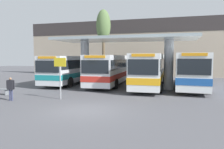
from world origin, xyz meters
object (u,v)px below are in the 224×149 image
transit_bus_right_bay (150,69)px  transit_bus_left_bay (72,68)px  waiting_bench_near_pillar (0,90)px  poplar_tree_behind_left (103,27)px  transit_bus_center_bay (112,68)px  transit_bus_far_right_bay (192,69)px  info_sign_platform (60,70)px  parked_car_street (141,70)px  pedestrian_waiting (11,87)px

transit_bus_right_bay → transit_bus_left_bay: bearing=-6.1°
waiting_bench_near_pillar → poplar_tree_behind_left: size_ratio=0.18×
transit_bus_center_bay → transit_bus_far_right_bay: size_ratio=1.06×
info_sign_platform → poplar_tree_behind_left: (-1.74, 14.57, 4.89)m
transit_bus_left_bay → transit_bus_far_right_bay: size_ratio=0.92×
transit_bus_center_bay → waiting_bench_near_pillar: 11.31m
transit_bus_center_bay → transit_bus_far_right_bay: 8.24m
transit_bus_far_right_bay → parked_car_street: (-6.23, 8.64, -0.78)m
poplar_tree_behind_left → parked_car_street: poplar_tree_behind_left is taller
waiting_bench_near_pillar → transit_bus_left_bay: bearing=76.2°
transit_bus_left_bay → poplar_tree_behind_left: 8.04m
transit_bus_left_bay → transit_bus_far_right_bay: bearing=178.9°
pedestrian_waiting → parked_car_street: bearing=61.6°
transit_bus_far_right_bay → waiting_bench_near_pillar: size_ratio=6.81×
pedestrian_waiting → poplar_tree_behind_left: size_ratio=0.17×
transit_bus_center_bay → poplar_tree_behind_left: bearing=-64.8°
transit_bus_left_bay → info_sign_platform: bearing=110.1°
transit_bus_right_bay → transit_bus_far_right_bay: (3.94, 0.89, 0.03)m
transit_bus_center_bay → transit_bus_left_bay: bearing=6.3°
transit_bus_right_bay → parked_car_street: size_ratio=2.31×
transit_bus_center_bay → parked_car_street: (1.99, 8.11, -0.70)m
transit_bus_left_bay → transit_bus_right_bay: bearing=173.4°
transit_bus_far_right_bay → parked_car_street: size_ratio=2.40×
transit_bus_left_bay → pedestrian_waiting: 10.20m
transit_bus_left_bay → pedestrian_waiting: (0.56, -10.15, -0.75)m
transit_bus_far_right_bay → poplar_tree_behind_left: 13.32m
transit_bus_center_bay → parked_car_street: bearing=-106.5°
poplar_tree_behind_left → parked_car_street: (4.70, 3.01, -5.91)m
pedestrian_waiting → parked_car_street: parked_car_street is taller
transit_bus_left_bay → pedestrian_waiting: transit_bus_left_bay is taller
transit_bus_far_right_bay → poplar_tree_behind_left: bearing=-25.2°
waiting_bench_near_pillar → transit_bus_far_right_bay: bearing=30.1°
transit_bus_right_bay → pedestrian_waiting: size_ratio=6.98×
transit_bus_left_bay → transit_bus_far_right_bay: transit_bus_far_right_bay is taller
poplar_tree_behind_left → transit_bus_center_bay: bearing=-62.1°
transit_bus_far_right_bay → pedestrian_waiting: size_ratio=7.23×
transit_bus_left_bay → transit_bus_far_right_bay: 12.74m
transit_bus_left_bay → waiting_bench_near_pillar: bearing=74.3°
waiting_bench_near_pillar → poplar_tree_behind_left: bearing=74.8°
info_sign_platform → transit_bus_center_bay: bearing=84.2°
pedestrian_waiting → transit_bus_left_bay: bearing=82.1°
waiting_bench_near_pillar → info_sign_platform: info_sign_platform is taller
transit_bus_left_bay → transit_bus_center_bay: 4.57m
transit_bus_left_bay → parked_car_street: transit_bus_left_bay is taller
transit_bus_left_bay → waiting_bench_near_pillar: size_ratio=6.23×
pedestrian_waiting → transit_bus_right_bay: bearing=37.9°
transit_bus_center_bay → pedestrian_waiting: 11.58m
transit_bus_left_bay → transit_bus_center_bay: size_ratio=0.86×
transit_bus_center_bay → pedestrian_waiting: (-3.95, -10.86, -0.78)m
transit_bus_center_bay → poplar_tree_behind_left: 7.78m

